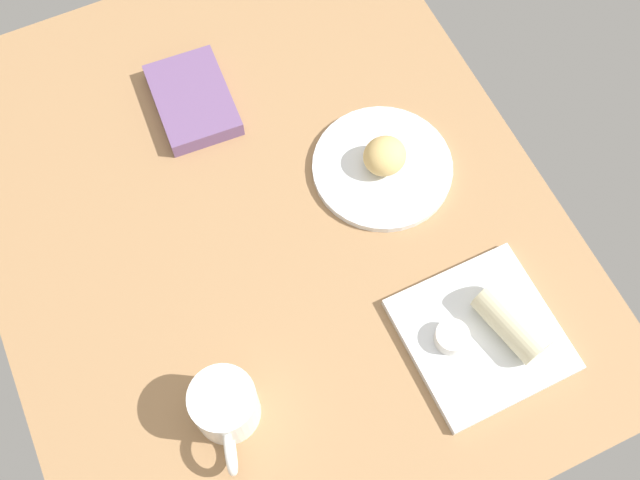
{
  "coord_description": "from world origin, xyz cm",
  "views": [
    {
      "loc": [
        54.37,
        -15.59,
        117.47
      ],
      "look_at": [
        8.7,
        5.62,
        7.0
      ],
      "focal_mm": 43.3,
      "sensor_mm": 36.0,
      "label": 1
    }
  ],
  "objects_px": {
    "sauce_cup": "(452,337)",
    "breakfast_wrap": "(512,322)",
    "scone_pastry": "(384,155)",
    "book_stack": "(193,100)",
    "coffee_mug": "(225,408)",
    "square_plate": "(481,335)",
    "round_plate": "(382,168)"
  },
  "relations": [
    {
      "from": "square_plate",
      "to": "book_stack",
      "type": "relative_size",
      "value": 1.2
    },
    {
      "from": "square_plate",
      "to": "sauce_cup",
      "type": "height_order",
      "value": "sauce_cup"
    },
    {
      "from": "round_plate",
      "to": "square_plate",
      "type": "distance_m",
      "value": 0.32
    },
    {
      "from": "round_plate",
      "to": "scone_pastry",
      "type": "bearing_deg",
      "value": 149.4
    },
    {
      "from": "square_plate",
      "to": "book_stack",
      "type": "distance_m",
      "value": 0.63
    },
    {
      "from": "round_plate",
      "to": "coffee_mug",
      "type": "bearing_deg",
      "value": -54.96
    },
    {
      "from": "breakfast_wrap",
      "to": "book_stack",
      "type": "height_order",
      "value": "breakfast_wrap"
    },
    {
      "from": "book_stack",
      "to": "coffee_mug",
      "type": "height_order",
      "value": "coffee_mug"
    },
    {
      "from": "square_plate",
      "to": "coffee_mug",
      "type": "height_order",
      "value": "coffee_mug"
    },
    {
      "from": "scone_pastry",
      "to": "book_stack",
      "type": "distance_m",
      "value": 0.35
    },
    {
      "from": "scone_pastry",
      "to": "coffee_mug",
      "type": "xyz_separation_m",
      "value": [
        0.28,
        -0.39,
        0.01
      ]
    },
    {
      "from": "book_stack",
      "to": "round_plate",
      "type": "bearing_deg",
      "value": 43.32
    },
    {
      "from": "round_plate",
      "to": "breakfast_wrap",
      "type": "height_order",
      "value": "breakfast_wrap"
    },
    {
      "from": "round_plate",
      "to": "square_plate",
      "type": "bearing_deg",
      "value": 0.79
    },
    {
      "from": "scone_pastry",
      "to": "breakfast_wrap",
      "type": "distance_m",
      "value": 0.34
    },
    {
      "from": "scone_pastry",
      "to": "sauce_cup",
      "type": "relative_size",
      "value": 1.42
    },
    {
      "from": "round_plate",
      "to": "square_plate",
      "type": "xyz_separation_m",
      "value": [
        0.32,
        0.0,
        0.0
      ]
    },
    {
      "from": "sauce_cup",
      "to": "scone_pastry",
      "type": "bearing_deg",
      "value": 171.66
    },
    {
      "from": "sauce_cup",
      "to": "breakfast_wrap",
      "type": "xyz_separation_m",
      "value": [
        0.02,
        0.09,
        0.01
      ]
    },
    {
      "from": "breakfast_wrap",
      "to": "sauce_cup",
      "type": "bearing_deg",
      "value": 153.71
    },
    {
      "from": "book_stack",
      "to": "coffee_mug",
      "type": "xyz_separation_m",
      "value": [
        0.53,
        -0.15,
        0.03
      ]
    },
    {
      "from": "scone_pastry",
      "to": "sauce_cup",
      "type": "bearing_deg",
      "value": -8.34
    },
    {
      "from": "scone_pastry",
      "to": "book_stack",
      "type": "relative_size",
      "value": 0.39
    },
    {
      "from": "scone_pastry",
      "to": "coffee_mug",
      "type": "distance_m",
      "value": 0.48
    },
    {
      "from": "sauce_cup",
      "to": "breakfast_wrap",
      "type": "height_order",
      "value": "breakfast_wrap"
    },
    {
      "from": "scone_pastry",
      "to": "sauce_cup",
      "type": "distance_m",
      "value": 0.32
    },
    {
      "from": "coffee_mug",
      "to": "square_plate",
      "type": "bearing_deg",
      "value": 82.62
    },
    {
      "from": "coffee_mug",
      "to": "round_plate",
      "type": "bearing_deg",
      "value": 125.04
    },
    {
      "from": "round_plate",
      "to": "breakfast_wrap",
      "type": "bearing_deg",
      "value": 7.49
    },
    {
      "from": "square_plate",
      "to": "breakfast_wrap",
      "type": "relative_size",
      "value": 1.88
    },
    {
      "from": "sauce_cup",
      "to": "breakfast_wrap",
      "type": "relative_size",
      "value": 0.43
    },
    {
      "from": "breakfast_wrap",
      "to": "book_stack",
      "type": "distance_m",
      "value": 0.66
    }
  ]
}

